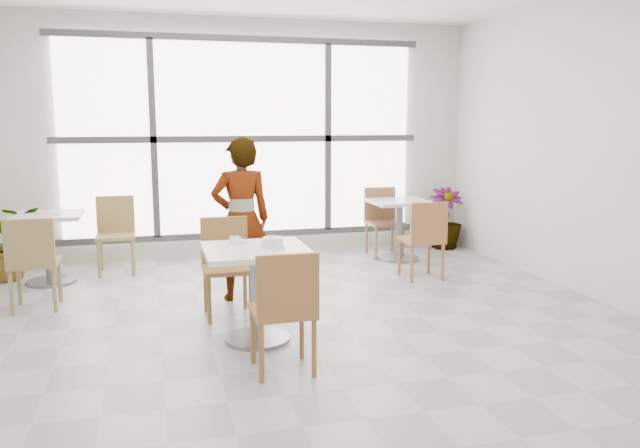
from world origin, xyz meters
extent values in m
plane|color=#9E9EA5|center=(0.00, 0.00, 0.00)|extent=(7.00, 7.00, 0.00)
plane|color=silver|center=(0.00, 3.50, 1.50)|extent=(6.00, 0.00, 6.00)
cube|color=white|center=(0.00, 3.44, 1.50)|extent=(4.40, 0.04, 2.40)
cube|color=#3F3F42|center=(0.00, 3.41, 1.50)|extent=(4.60, 0.05, 0.08)
cube|color=#3F3F42|center=(-1.10, 3.41, 1.50)|extent=(0.08, 0.05, 2.40)
cube|color=#3F3F42|center=(1.10, 3.41, 1.50)|extent=(0.08, 0.05, 2.40)
cube|color=#3F3F42|center=(0.00, 3.41, 0.28)|extent=(4.60, 0.05, 0.08)
cube|color=#3F3F42|center=(0.00, 3.41, 2.72)|extent=(4.60, 0.05, 0.08)
cube|color=white|center=(-0.38, 0.19, 0.73)|extent=(0.80, 0.80, 0.04)
cylinder|color=gray|center=(-0.38, 0.19, 0.35)|extent=(0.10, 0.10, 0.71)
cylinder|color=gray|center=(-0.38, 0.19, 0.01)|extent=(0.52, 0.52, 0.03)
cube|color=#9A6234|center=(-0.31, -0.46, 0.43)|extent=(0.42, 0.42, 0.04)
cube|color=#9A6234|center=(-0.31, -0.65, 0.66)|extent=(0.42, 0.04, 0.42)
cylinder|color=#9A6234|center=(-0.13, -0.28, 0.21)|extent=(0.04, 0.04, 0.41)
cylinder|color=#9A6234|center=(-0.13, -0.64, 0.21)|extent=(0.04, 0.04, 0.41)
cylinder|color=#9A6234|center=(-0.49, -0.28, 0.21)|extent=(0.04, 0.04, 0.41)
cylinder|color=#9A6234|center=(-0.49, -0.64, 0.21)|extent=(0.04, 0.04, 0.41)
cube|color=olive|center=(-0.53, 0.89, 0.43)|extent=(0.42, 0.42, 0.04)
cube|color=olive|center=(-0.53, 1.08, 0.66)|extent=(0.42, 0.04, 0.42)
cylinder|color=olive|center=(-0.71, 0.71, 0.21)|extent=(0.04, 0.04, 0.41)
cylinder|color=olive|center=(-0.71, 1.07, 0.21)|extent=(0.04, 0.04, 0.41)
cylinder|color=olive|center=(-0.35, 0.71, 0.21)|extent=(0.04, 0.04, 0.41)
cylinder|color=olive|center=(-0.35, 1.07, 0.21)|extent=(0.04, 0.04, 0.41)
cylinder|color=silver|center=(-0.25, 0.17, 0.76)|extent=(0.21, 0.21, 0.01)
cylinder|color=silver|center=(-0.25, 0.17, 0.80)|extent=(0.16, 0.16, 0.07)
torus|color=silver|center=(-0.25, 0.17, 0.83)|extent=(0.16, 0.16, 0.01)
cylinder|color=#C7A88B|center=(-0.25, 0.17, 0.80)|extent=(0.14, 0.14, 0.05)
cylinder|color=#F3E49D|center=(-0.25, 0.19, 0.84)|extent=(0.03, 0.03, 0.02)
cylinder|color=beige|center=(-0.25, 0.19, 0.83)|extent=(0.03, 0.03, 0.01)
cylinder|color=beige|center=(-0.26, 0.16, 0.83)|extent=(0.03, 0.03, 0.02)
cylinder|color=beige|center=(-0.29, 0.18, 0.83)|extent=(0.03, 0.03, 0.01)
cylinder|color=beige|center=(-0.24, 0.17, 0.83)|extent=(0.03, 0.03, 0.01)
cylinder|color=beige|center=(-0.27, 0.20, 0.84)|extent=(0.03, 0.03, 0.02)
cylinder|color=beige|center=(-0.25, 0.17, 0.83)|extent=(0.03, 0.03, 0.02)
cylinder|color=beige|center=(-0.25, 0.18, 0.83)|extent=(0.03, 0.03, 0.02)
cylinder|color=#F2EA9C|center=(-0.27, 0.17, 0.83)|extent=(0.03, 0.03, 0.02)
cylinder|color=beige|center=(-0.22, 0.19, 0.83)|extent=(0.03, 0.03, 0.02)
cylinder|color=white|center=(-0.53, 0.36, 0.75)|extent=(0.13, 0.13, 0.01)
cylinder|color=white|center=(-0.53, 0.36, 0.79)|extent=(0.08, 0.08, 0.06)
torus|color=white|center=(-0.49, 0.36, 0.79)|extent=(0.05, 0.01, 0.05)
cylinder|color=black|center=(-0.53, 0.36, 0.81)|extent=(0.07, 0.07, 0.00)
cube|color=silver|center=(-0.48, 0.34, 0.76)|extent=(0.09, 0.05, 0.00)
sphere|color=silver|center=(-0.44, 0.35, 0.76)|extent=(0.02, 0.02, 0.02)
imported|color=black|center=(-0.33, 1.42, 0.79)|extent=(0.59, 0.41, 1.57)
cube|color=silver|center=(-2.23, 2.57, 0.73)|extent=(0.70, 0.70, 0.04)
cylinder|color=slate|center=(-2.23, 2.57, 0.35)|extent=(0.10, 0.10, 0.71)
cylinder|color=slate|center=(-2.23, 2.57, 0.01)|extent=(0.52, 0.52, 0.03)
cube|color=silver|center=(1.83, 2.70, 0.73)|extent=(0.70, 0.70, 0.04)
cylinder|color=slate|center=(1.83, 2.70, 0.35)|extent=(0.10, 0.10, 0.71)
cylinder|color=slate|center=(1.83, 2.70, 0.01)|extent=(0.52, 0.52, 0.03)
cube|color=olive|center=(-2.22, 1.59, 0.43)|extent=(0.42, 0.42, 0.04)
cube|color=olive|center=(-2.22, 1.40, 0.66)|extent=(0.42, 0.04, 0.42)
cylinder|color=olive|center=(-2.04, 1.77, 0.21)|extent=(0.04, 0.04, 0.41)
cylinder|color=olive|center=(-2.04, 1.41, 0.21)|extent=(0.04, 0.04, 0.41)
cylinder|color=olive|center=(-2.40, 1.77, 0.21)|extent=(0.04, 0.04, 0.41)
cylinder|color=olive|center=(-2.40, 1.41, 0.21)|extent=(0.04, 0.04, 0.41)
cube|color=#A2844D|center=(-1.56, 2.83, 0.43)|extent=(0.42, 0.42, 0.04)
cube|color=#A2844D|center=(-1.56, 3.02, 0.66)|extent=(0.42, 0.04, 0.42)
cylinder|color=#A2844D|center=(-1.74, 2.65, 0.21)|extent=(0.04, 0.04, 0.41)
cylinder|color=#A2844D|center=(-1.74, 3.01, 0.21)|extent=(0.04, 0.04, 0.41)
cylinder|color=#A2844D|center=(-1.38, 2.65, 0.21)|extent=(0.04, 0.04, 0.41)
cylinder|color=#A2844D|center=(-1.38, 3.01, 0.21)|extent=(0.04, 0.04, 0.41)
cube|color=#9F6537|center=(1.70, 1.73, 0.43)|extent=(0.42, 0.42, 0.04)
cube|color=#9F6537|center=(1.70, 1.54, 0.66)|extent=(0.42, 0.04, 0.42)
cylinder|color=#9F6537|center=(1.88, 1.91, 0.21)|extent=(0.04, 0.04, 0.41)
cylinder|color=#9F6537|center=(1.88, 1.55, 0.21)|extent=(0.04, 0.04, 0.41)
cylinder|color=#9F6537|center=(1.52, 1.91, 0.21)|extent=(0.04, 0.04, 0.41)
cylinder|color=#9F6537|center=(1.52, 1.55, 0.21)|extent=(0.04, 0.04, 0.41)
cube|color=#966344|center=(1.73, 2.95, 0.43)|extent=(0.42, 0.42, 0.04)
cube|color=#966344|center=(1.73, 3.14, 0.66)|extent=(0.42, 0.04, 0.42)
cylinder|color=#966344|center=(1.55, 2.77, 0.21)|extent=(0.04, 0.04, 0.41)
cylinder|color=#966344|center=(1.55, 3.13, 0.21)|extent=(0.04, 0.04, 0.41)
cylinder|color=#966344|center=(1.91, 2.77, 0.21)|extent=(0.04, 0.04, 0.41)
cylinder|color=#966344|center=(1.91, 3.13, 0.21)|extent=(0.04, 0.04, 0.41)
imported|color=#477032|center=(-2.70, 2.87, 0.41)|extent=(0.91, 0.85, 0.81)
imported|color=#5A8546|center=(2.70, 3.20, 0.41)|extent=(0.52, 0.52, 0.83)
camera|label=1|loc=(-1.15, -4.60, 1.73)|focal=35.62mm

